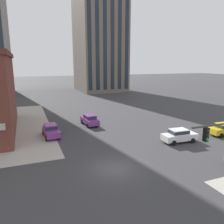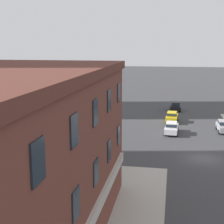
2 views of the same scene
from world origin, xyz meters
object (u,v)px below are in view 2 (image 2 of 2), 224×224
at_px(car_main_northbound_far, 76,139).
at_px(car_cross_westbound, 224,126).
at_px(car_main_southbound_near, 175,106).
at_px(car_cross_eastbound, 92,157).
at_px(car_main_southbound_far, 172,116).
at_px(car_main_northbound_near, 171,127).

distance_m(car_main_northbound_far, car_cross_westbound, 22.03).
xyz_separation_m(car_main_southbound_near, car_cross_westbound, (-15.31, -6.91, 0.00)).
bearing_deg(car_cross_eastbound, car_main_southbound_near, -15.10).
xyz_separation_m(car_main_northbound_far, car_main_southbound_far, (15.89, -11.77, 0.00)).
bearing_deg(car_main_northbound_near, car_cross_eastbound, 151.11).
height_order(car_main_southbound_far, car_cross_westbound, same).
relative_size(car_main_northbound_far, car_cross_westbound, 1.02).
relative_size(car_main_southbound_near, car_main_southbound_far, 0.99).
distance_m(car_main_northbound_far, car_main_southbound_far, 19.77).
xyz_separation_m(car_main_southbound_far, car_cross_westbound, (-5.26, -7.52, 0.00)).
distance_m(car_main_northbound_near, car_main_southbound_far, 7.63).
height_order(car_main_northbound_far, car_main_southbound_far, same).
height_order(car_cross_eastbound, car_cross_westbound, same).
relative_size(car_main_northbound_far, car_cross_eastbound, 1.01).
height_order(car_main_southbound_near, car_main_southbound_far, same).
bearing_deg(car_main_northbound_near, car_main_southbound_near, -2.01).
relative_size(car_main_northbound_near, car_main_northbound_far, 0.99).
xyz_separation_m(car_main_northbound_far, car_main_southbound_near, (25.94, -12.38, 0.00)).
distance_m(car_main_northbound_near, car_cross_eastbound, 16.80).
bearing_deg(car_main_southbound_far, car_cross_westbound, -124.94).
relative_size(car_main_southbound_far, car_cross_westbound, 1.01).
xyz_separation_m(car_main_southbound_near, car_main_southbound_far, (-10.05, 0.61, 0.00)).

